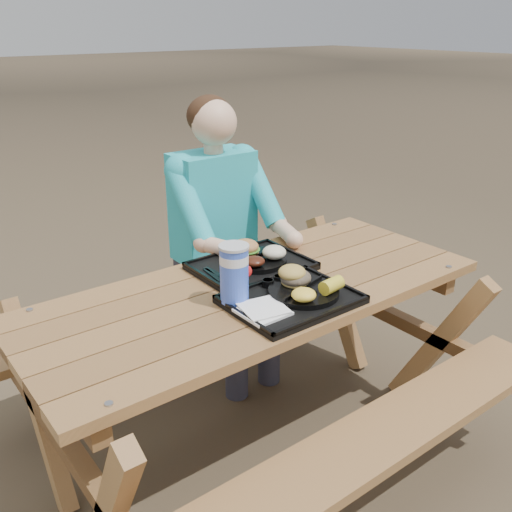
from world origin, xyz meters
TOP-DOWN VIEW (x-y plane):
  - ground at (0.00, 0.00)m, footprint 60.00×60.00m
  - picnic_table at (0.00, 0.00)m, footprint 1.80×1.49m
  - tray_near at (0.02, -0.18)m, footprint 0.45×0.35m
  - tray_far at (0.09, 0.15)m, footprint 0.45×0.35m
  - plate_near at (0.08, -0.19)m, footprint 0.26×0.26m
  - plate_far at (0.12, 0.16)m, footprint 0.26×0.26m
  - napkin_stack at (-0.13, -0.21)m, footprint 0.15×0.15m
  - soda_cup at (-0.15, -0.08)m, footprint 0.10×0.10m
  - condiment_bbq at (0.02, -0.05)m, footprint 0.05×0.05m
  - condiment_mustard at (0.07, -0.05)m, footprint 0.05×0.05m
  - sandwich at (0.09, -0.13)m, footprint 0.11×0.11m
  - mac_cheese at (0.02, -0.25)m, footprint 0.09×0.09m
  - corn_cob at (0.14, -0.26)m, footprint 0.10×0.10m
  - cutlery_far at (-0.08, 0.16)m, footprint 0.03×0.14m
  - burger at (0.11, 0.21)m, footprint 0.11×0.11m
  - baked_beans at (0.06, 0.10)m, footprint 0.08×0.08m
  - potato_salad at (0.18, 0.11)m, footprint 0.10×0.10m
  - diner at (0.24, 0.63)m, footprint 0.48×0.84m

SIDE VIEW (x-z plane):
  - ground at x=0.00m, z-range 0.00..0.00m
  - picnic_table at x=0.00m, z-range 0.00..0.75m
  - diner at x=0.24m, z-range 0.00..1.28m
  - tray_near at x=0.02m, z-range 0.75..0.77m
  - tray_far at x=0.09m, z-range 0.75..0.77m
  - cutlery_far at x=-0.08m, z-range 0.77..0.78m
  - napkin_stack at x=-0.13m, z-range 0.77..0.79m
  - plate_near at x=0.08m, z-range 0.77..0.79m
  - plate_far at x=0.12m, z-range 0.77..0.79m
  - condiment_bbq at x=0.02m, z-range 0.77..0.80m
  - condiment_mustard at x=0.07m, z-range 0.77..0.80m
  - baked_beans at x=0.06m, z-range 0.79..0.83m
  - mac_cheese at x=0.02m, z-range 0.79..0.83m
  - corn_cob at x=0.14m, z-range 0.79..0.84m
  - potato_salad at x=0.18m, z-range 0.79..0.84m
  - burger at x=0.11m, z-range 0.79..0.89m
  - sandwich at x=0.09m, z-range 0.79..0.90m
  - soda_cup at x=-0.15m, z-range 0.77..0.97m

